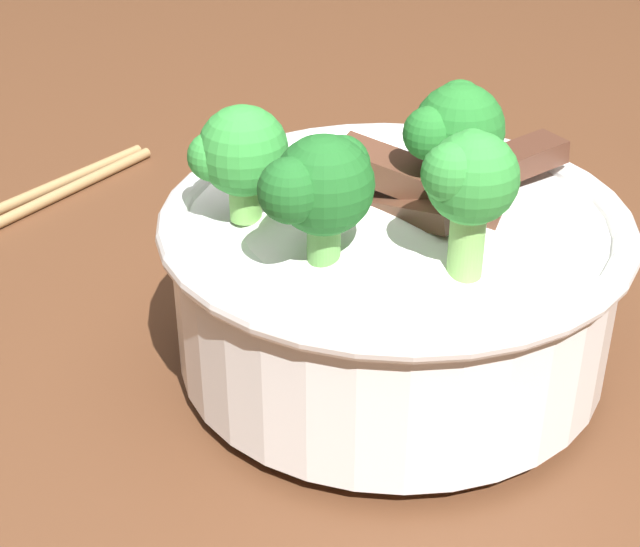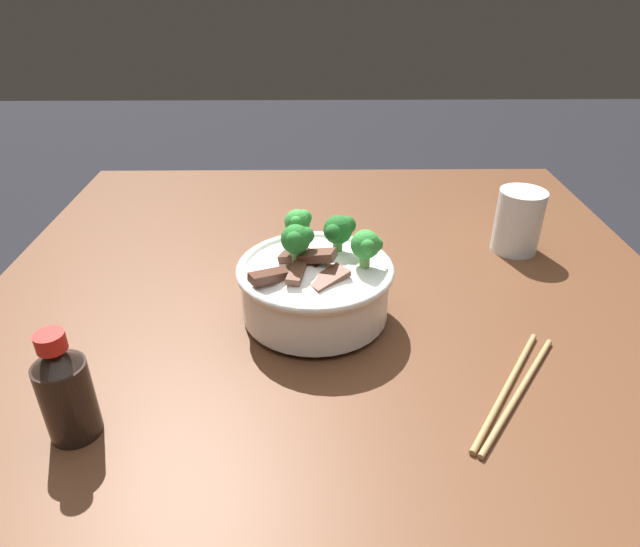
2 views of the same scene
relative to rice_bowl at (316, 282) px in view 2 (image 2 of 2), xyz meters
The scene contains 5 objects.
dining_table 0.16m from the rice_bowl, 16.71° to the left, with size 1.35×1.03×0.83m.
rice_bowl is the anchor object (origin of this frame).
drinking_glass 0.39m from the rice_bowl, 120.22° to the left, with size 0.08×0.08×0.10m.
chopsticks_pair 0.28m from the rice_bowl, 55.51° to the left, with size 0.20×0.15×0.01m.
soy_sauce_bottle 0.33m from the rice_bowl, 50.38° to the right, with size 0.05×0.05×0.13m.
Camera 2 is at (0.55, -0.03, 1.26)m, focal length 31.09 mm.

